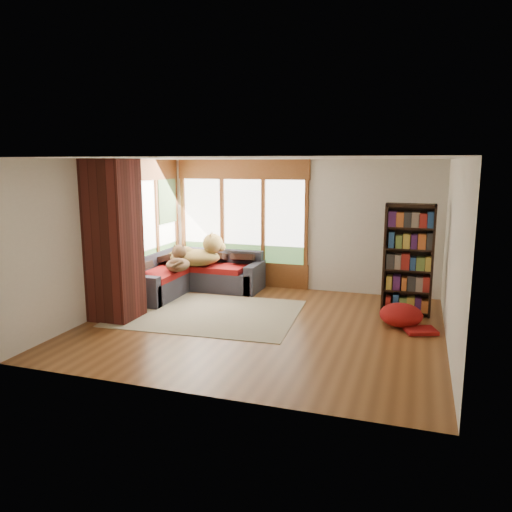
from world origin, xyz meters
The scene contains 17 objects.
floor centered at (0.00, 0.00, 0.00)m, with size 5.50×5.50×0.00m, color brown.
ceiling centered at (0.00, 0.00, 2.60)m, with size 5.50×5.50×0.00m, color white.
wall_back centered at (0.00, 2.50, 1.30)m, with size 5.50×0.04×2.60m, color silver.
wall_front centered at (0.00, -2.50, 1.30)m, with size 5.50×0.04×2.60m, color silver.
wall_left centered at (-2.75, 0.00, 1.30)m, with size 0.04×5.00×2.60m, color silver.
wall_right centered at (2.75, 0.00, 1.30)m, with size 0.04×5.00×2.60m, color silver.
windows_back centered at (-1.20, 2.47, 1.35)m, with size 2.82×0.10×1.90m.
windows_left centered at (-2.72, 1.20, 1.35)m, with size 0.10×2.62×1.90m.
roller_blind centered at (-2.69, 2.03, 1.75)m, with size 0.03×0.72×0.90m, color #557847.
brick_chimney centered at (-2.40, -0.35, 1.30)m, with size 0.70×0.70×2.60m, color #471914.
sectional_sofa centered at (-1.95, 1.70, 0.30)m, with size 2.20×2.20×0.80m.
area_rug centered at (-1.06, 0.34, 0.01)m, with size 3.00×2.30×0.01m, color beige.
bookshelf centered at (2.14, 1.34, 0.94)m, with size 0.80×0.27×1.88m.
pouf centered at (2.09, 0.67, 0.19)m, with size 0.66×0.66×0.36m, color maroon.
dog_tan centered at (-1.83, 1.69, 0.82)m, with size 1.16×0.90×0.57m.
dog_brindle centered at (-2.04, 1.19, 0.74)m, with size 0.67×0.83×0.41m.
throw_pillows centered at (-1.92, 1.85, 0.77)m, with size 1.98×1.68×0.45m.
Camera 1 is at (2.27, -7.20, 2.54)m, focal length 35.00 mm.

